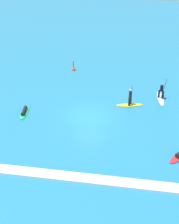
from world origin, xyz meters
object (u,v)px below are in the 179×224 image
Objects in this scene: surfer_on_green_board at (24,111)px; surfer_on_yellow_board at (130,101)px; marker_buoy at (74,69)px; surfer_on_white_board at (161,95)px.

surfer_on_yellow_board is (9.64, 3.02, 0.30)m from surfer_on_green_board.
surfer_on_yellow_board is 1.94× the size of marker_buoy.
surfer_on_white_board is at bearing 19.36° from surfer_on_yellow_board.
surfer_on_white_board is at bearing -30.41° from marker_buoy.
surfer_on_green_board is at bearing 106.50° from surfer_on_white_board.
surfer_on_yellow_board reaches higher than surfer_on_green_board.
surfer_on_white_board is 2.39× the size of marker_buoy.
surfer_on_yellow_board is at bearing -79.81° from surfer_on_green_board.
marker_buoy reaches higher than surfer_on_green_board.
surfer_on_white_board reaches higher than marker_buoy.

